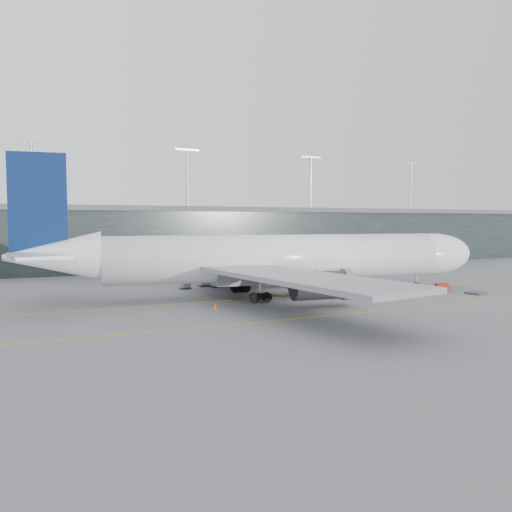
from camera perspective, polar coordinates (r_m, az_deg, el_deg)
name	(u,v)px	position (r m, az deg, el deg)	size (l,w,h in m)	color
ground	(244,295)	(78.89, -1.38, -4.50)	(320.00, 320.00, 0.00)	slate
taxiline_a	(254,299)	(75.25, -0.20, -4.91)	(160.00, 0.25, 0.02)	orange
taxiline_b	(308,317)	(61.18, 5.92, -7.00)	(160.00, 0.25, 0.02)	orange
taxiline_lead_main	(228,280)	(99.14, -3.18, -2.76)	(0.25, 60.00, 0.02)	orange
terminal	(159,237)	(133.48, -11.05, 2.19)	(240.00, 36.00, 29.00)	black
main_aircraft	(275,259)	(77.30, 2.17, -0.31)	(74.43, 69.45, 20.87)	white
jet_bridge	(291,253)	(108.34, 4.06, 0.40)	(9.76, 44.26, 6.52)	#2E2D33
gse_cart	(442,287)	(88.70, 20.46, -3.34)	(2.23, 1.84, 1.31)	#B1150C
baggage_dolly	(476,293)	(87.71, 23.84, -3.86)	(3.10, 2.48, 0.31)	#3E3E43
uld_a	(185,284)	(86.88, -8.08, -3.18)	(2.04, 1.76, 1.64)	#36363B
uld_b	(205,281)	(89.65, -5.86, -2.81)	(2.30, 1.87, 2.03)	#36363B
uld_c	(216,282)	(88.44, -4.55, -2.93)	(2.23, 1.83, 1.93)	#36363B
cone_nose	(437,286)	(92.44, 19.98, -3.25)	(0.48, 0.48, 0.77)	#E6480C
cone_wing_stbd	(368,309)	(65.99, 12.65, -5.98)	(0.43, 0.43, 0.68)	orange
cone_wing_port	(268,283)	(91.40, 1.33, -3.10)	(0.46, 0.46, 0.73)	#F75C0D
cone_tail	(215,306)	(66.64, -4.70, -5.75)	(0.49, 0.49, 0.78)	#E34F0C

